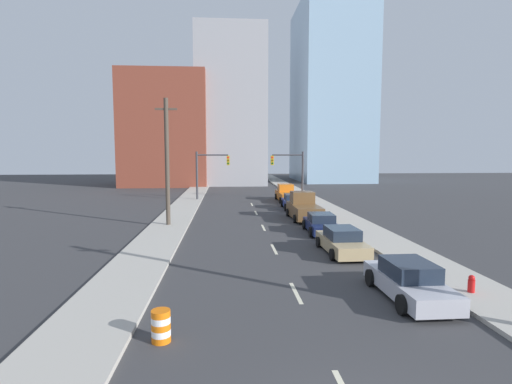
{
  "coord_description": "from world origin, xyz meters",
  "views": [
    {
      "loc": [
        -2.7,
        -6.25,
        5.49
      ],
      "look_at": [
        -0.2,
        27.4,
        2.2
      ],
      "focal_mm": 28.0,
      "sensor_mm": 36.0,
      "label": 1
    }
  ],
  "objects_px": {
    "traffic_signal_right": "(293,169)",
    "pickup_truck_brown": "(304,208)",
    "sedan_navy": "(321,224)",
    "sedan_blue": "(293,202)",
    "fire_hydrant": "(471,286)",
    "sedan_silver": "(409,281)",
    "utility_pole_left_mid": "(167,162)",
    "traffic_barrel": "(161,326)",
    "sedan_tan": "(342,241)",
    "pickup_truck_orange": "(286,194)",
    "traffic_signal_left": "(207,169)"
  },
  "relations": [
    {
      "from": "traffic_signal_right",
      "to": "sedan_silver",
      "type": "relative_size",
      "value": 1.18
    },
    {
      "from": "traffic_signal_left",
      "to": "sedan_tan",
      "type": "xyz_separation_m",
      "value": [
        8.59,
        -25.31,
        -3.03
      ]
    },
    {
      "from": "traffic_signal_left",
      "to": "pickup_truck_brown",
      "type": "xyz_separation_m",
      "value": [
        8.7,
        -13.82,
        -2.77
      ]
    },
    {
      "from": "sedan_tan",
      "to": "pickup_truck_orange",
      "type": "height_order",
      "value": "pickup_truck_orange"
    },
    {
      "from": "traffic_signal_right",
      "to": "sedan_silver",
      "type": "bearing_deg",
      "value": -91.73
    },
    {
      "from": "utility_pole_left_mid",
      "to": "traffic_barrel",
      "type": "distance_m",
      "value": 19.26
    },
    {
      "from": "sedan_navy",
      "to": "pickup_truck_brown",
      "type": "height_order",
      "value": "pickup_truck_brown"
    },
    {
      "from": "traffic_barrel",
      "to": "sedan_silver",
      "type": "bearing_deg",
      "value": 18.1
    },
    {
      "from": "fire_hydrant",
      "to": "sedan_silver",
      "type": "bearing_deg",
      "value": -179.57
    },
    {
      "from": "fire_hydrant",
      "to": "pickup_truck_brown",
      "type": "bearing_deg",
      "value": 99.02
    },
    {
      "from": "sedan_tan",
      "to": "sedan_navy",
      "type": "bearing_deg",
      "value": 87.4
    },
    {
      "from": "sedan_tan",
      "to": "pickup_truck_orange",
      "type": "distance_m",
      "value": 24.08
    },
    {
      "from": "traffic_signal_right",
      "to": "traffic_barrel",
      "type": "relative_size",
      "value": 5.98
    },
    {
      "from": "sedan_blue",
      "to": "pickup_truck_brown",
      "type": "bearing_deg",
      "value": -89.92
    },
    {
      "from": "traffic_barrel",
      "to": "sedan_silver",
      "type": "relative_size",
      "value": 0.2
    },
    {
      "from": "utility_pole_left_mid",
      "to": "pickup_truck_orange",
      "type": "distance_m",
      "value": 19.43
    },
    {
      "from": "traffic_signal_right",
      "to": "pickup_truck_orange",
      "type": "xyz_separation_m",
      "value": [
        -0.96,
        -1.23,
        -2.89
      ]
    },
    {
      "from": "sedan_navy",
      "to": "pickup_truck_orange",
      "type": "height_order",
      "value": "pickup_truck_orange"
    },
    {
      "from": "traffic_barrel",
      "to": "sedan_navy",
      "type": "relative_size",
      "value": 0.21
    },
    {
      "from": "sedan_tan",
      "to": "sedan_silver",
      "type": "bearing_deg",
      "value": -86.24
    },
    {
      "from": "traffic_barrel",
      "to": "fire_hydrant",
      "type": "height_order",
      "value": "traffic_barrel"
    },
    {
      "from": "sedan_navy",
      "to": "pickup_truck_brown",
      "type": "distance_m",
      "value": 5.9
    },
    {
      "from": "traffic_barrel",
      "to": "sedan_navy",
      "type": "xyz_separation_m",
      "value": [
        8.44,
        15.41,
        0.15
      ]
    },
    {
      "from": "utility_pole_left_mid",
      "to": "traffic_signal_left",
      "type": "bearing_deg",
      "value": 82.76
    },
    {
      "from": "fire_hydrant",
      "to": "sedan_silver",
      "type": "height_order",
      "value": "sedan_silver"
    },
    {
      "from": "traffic_signal_left",
      "to": "utility_pole_left_mid",
      "type": "bearing_deg",
      "value": -97.24
    },
    {
      "from": "pickup_truck_brown",
      "to": "sedan_tan",
      "type": "bearing_deg",
      "value": -91.46
    },
    {
      "from": "traffic_signal_right",
      "to": "pickup_truck_brown",
      "type": "xyz_separation_m",
      "value": [
        -1.4,
        -13.82,
        -2.77
      ]
    },
    {
      "from": "utility_pole_left_mid",
      "to": "sedan_silver",
      "type": "xyz_separation_m",
      "value": [
        11.23,
        -15.72,
        -4.21
      ]
    },
    {
      "from": "sedan_silver",
      "to": "sedan_blue",
      "type": "distance_m",
      "value": 24.52
    },
    {
      "from": "traffic_barrel",
      "to": "pickup_truck_brown",
      "type": "relative_size",
      "value": 0.17
    },
    {
      "from": "traffic_barrel",
      "to": "sedan_blue",
      "type": "height_order",
      "value": "sedan_blue"
    },
    {
      "from": "pickup_truck_orange",
      "to": "traffic_signal_left",
      "type": "bearing_deg",
      "value": 172.15
    },
    {
      "from": "traffic_barrel",
      "to": "sedan_blue",
      "type": "bearing_deg",
      "value": 72.77
    },
    {
      "from": "sedan_silver",
      "to": "sedan_blue",
      "type": "height_order",
      "value": "sedan_blue"
    },
    {
      "from": "sedan_navy",
      "to": "sedan_blue",
      "type": "bearing_deg",
      "value": 91.88
    },
    {
      "from": "traffic_signal_right",
      "to": "sedan_navy",
      "type": "bearing_deg",
      "value": -93.86
    },
    {
      "from": "sedan_silver",
      "to": "sedan_blue",
      "type": "bearing_deg",
      "value": 90.34
    },
    {
      "from": "traffic_barrel",
      "to": "sedan_tan",
      "type": "relative_size",
      "value": 0.2
    },
    {
      "from": "sedan_silver",
      "to": "traffic_signal_right",
      "type": "bearing_deg",
      "value": 87.91
    },
    {
      "from": "sedan_navy",
      "to": "pickup_truck_brown",
      "type": "relative_size",
      "value": 0.83
    },
    {
      "from": "pickup_truck_brown",
      "to": "utility_pole_left_mid",
      "type": "bearing_deg",
      "value": -166.78
    },
    {
      "from": "traffic_barrel",
      "to": "fire_hydrant",
      "type": "relative_size",
      "value": 1.14
    },
    {
      "from": "fire_hydrant",
      "to": "sedan_tan",
      "type": "distance_m",
      "value": 7.57
    },
    {
      "from": "fire_hydrant",
      "to": "sedan_navy",
      "type": "xyz_separation_m",
      "value": [
        -2.86,
        12.51,
        0.21
      ]
    },
    {
      "from": "utility_pole_left_mid",
      "to": "pickup_truck_brown",
      "type": "height_order",
      "value": "utility_pole_left_mid"
    },
    {
      "from": "traffic_barrel",
      "to": "sedan_silver",
      "type": "height_order",
      "value": "sedan_silver"
    },
    {
      "from": "pickup_truck_brown",
      "to": "sedan_blue",
      "type": "bearing_deg",
      "value": 87.95
    },
    {
      "from": "traffic_signal_right",
      "to": "sedan_navy",
      "type": "relative_size",
      "value": 1.24
    },
    {
      "from": "traffic_signal_right",
      "to": "sedan_silver",
      "type": "xyz_separation_m",
      "value": [
        -0.97,
        -32.25,
        -3.01
      ]
    }
  ]
}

